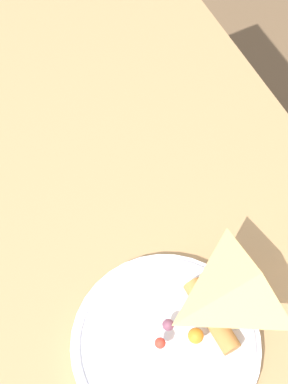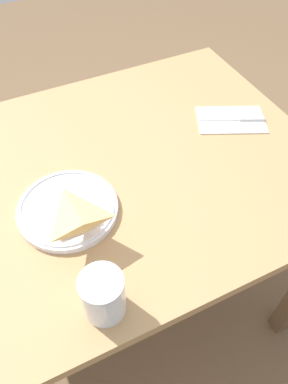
# 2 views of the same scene
# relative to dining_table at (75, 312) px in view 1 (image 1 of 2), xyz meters

# --- Properties ---
(dining_table) EXTENTS (1.13, 0.82, 0.76)m
(dining_table) POSITION_rel_dining_table_xyz_m (0.00, 0.00, 0.00)
(dining_table) COLOR #A87F51
(dining_table) RESTS_ON ground_plane
(plate_pizza) EXTENTS (0.23, 0.23, 0.05)m
(plate_pizza) POSITION_rel_dining_table_xyz_m (0.13, 0.08, 0.12)
(plate_pizza) COLOR white
(plate_pizza) RESTS_ON dining_table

